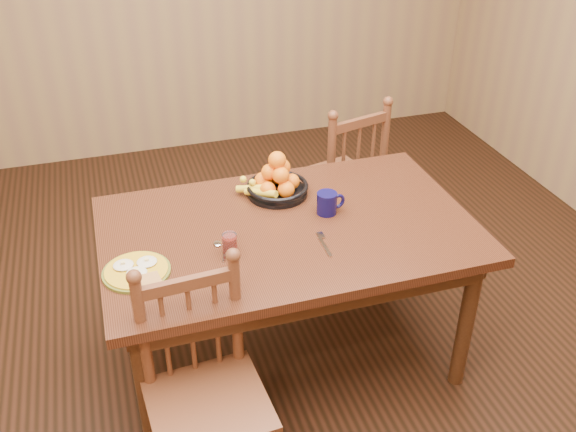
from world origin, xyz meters
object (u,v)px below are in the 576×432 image
object	(u,v)px
chair_near	(205,394)
fruit_bowl	(276,182)
coffee_mug	(328,203)
breakfast_plate	(137,271)
chair_far	(340,180)
dining_table	(288,242)

from	to	relation	value
chair_near	fruit_bowl	distance (m)	1.05
coffee_mug	fruit_bowl	xyz separation A→B (m)	(-0.17, 0.22, 0.01)
breakfast_plate	fruit_bowl	xyz separation A→B (m)	(0.69, 0.43, 0.05)
chair_far	chair_near	distance (m)	1.71
dining_table	chair_near	size ratio (longest dim) A/B	1.71
breakfast_plate	chair_near	bearing A→B (deg)	-67.68
breakfast_plate	coffee_mug	world-z (taller)	coffee_mug
chair_near	breakfast_plate	world-z (taller)	chair_near
chair_near	coffee_mug	bearing A→B (deg)	37.47
chair_far	chair_near	size ratio (longest dim) A/B	1.03
dining_table	breakfast_plate	xyz separation A→B (m)	(-0.66, -0.15, 0.10)
chair_far	coffee_mug	bearing A→B (deg)	49.38
breakfast_plate	coffee_mug	size ratio (longest dim) A/B	2.19
chair_near	fruit_bowl	size ratio (longest dim) A/B	2.90
chair_far	fruit_bowl	size ratio (longest dim) A/B	2.98
dining_table	breakfast_plate	world-z (taller)	breakfast_plate
chair_far	breakfast_plate	bearing A→B (deg)	23.16
coffee_mug	fruit_bowl	bearing A→B (deg)	127.74
chair_far	fruit_bowl	distance (m)	0.81
chair_far	fruit_bowl	xyz separation A→B (m)	(-0.53, -0.51, 0.34)
dining_table	coffee_mug	world-z (taller)	coffee_mug
coffee_mug	breakfast_plate	bearing A→B (deg)	-166.48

